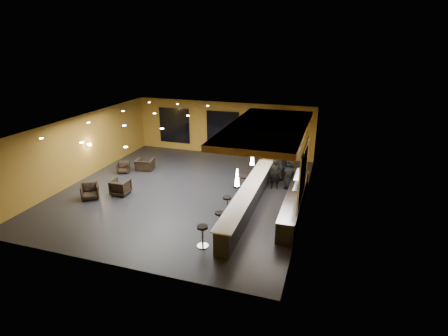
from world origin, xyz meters
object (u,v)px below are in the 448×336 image
(pendant_0, at_px, (237,177))
(armchair_d, at_px, (145,165))
(staff_a, at_px, (275,174))
(bar_stool_3, at_px, (237,191))
(prep_counter, at_px, (294,202))
(staff_c, at_px, (290,174))
(bar_counter, at_px, (249,199))
(pendant_1, at_px, (252,157))
(staff_b, at_px, (286,167))
(armchair_c, at_px, (123,167))
(bar_stool_2, at_px, (227,203))
(column, at_px, (269,145))
(armchair_b, at_px, (121,187))
(pendant_2, at_px, (264,142))
(armchair_a, at_px, (90,191))
(bar_stool_4, at_px, (244,182))
(bar_stool_1, at_px, (219,218))
(bar_stool_5, at_px, (252,172))
(bar_stool_0, at_px, (202,233))

(pendant_0, bearing_deg, armchair_d, 144.32)
(staff_a, height_order, bar_stool_3, staff_a)
(prep_counter, xyz_separation_m, staff_c, (-0.57, 2.42, 0.39))
(bar_counter, relative_size, pendant_0, 11.43)
(pendant_1, height_order, staff_c, pendant_1)
(prep_counter, xyz_separation_m, staff_b, (-0.83, 3.09, 0.50))
(staff_c, relative_size, armchair_c, 2.34)
(prep_counter, relative_size, bar_stool_2, 7.37)
(bar_counter, height_order, armchair_c, bar_counter)
(pendant_1, xyz_separation_m, armchair_c, (-8.06, 1.82, -2.03))
(column, relative_size, pendant_0, 5.00)
(staff_b, height_order, staff_c, staff_b)
(bar_counter, height_order, armchair_d, bar_counter)
(bar_counter, relative_size, armchair_b, 9.46)
(staff_b, relative_size, armchair_c, 2.65)
(pendant_2, distance_m, armchair_a, 8.94)
(bar_counter, height_order, staff_a, staff_a)
(staff_b, bearing_deg, bar_stool_4, -119.11)
(armchair_b, xyz_separation_m, bar_stool_3, (5.71, 1.12, 0.10))
(bar_counter, xyz_separation_m, pendant_0, (0.00, -2.00, 1.85))
(staff_c, height_order, bar_stool_4, staff_c)
(staff_a, bearing_deg, armchair_b, -175.86)
(pendant_2, height_order, bar_stool_4, pendant_2)
(armchair_d, bearing_deg, bar_stool_4, 158.74)
(pendant_2, distance_m, bar_stool_1, 5.46)
(armchair_c, xyz_separation_m, armchair_d, (0.96, 0.78, 0.01))
(bar_counter, distance_m, column, 4.77)
(pendant_1, relative_size, armchair_c, 1.00)
(armchair_b, height_order, bar_stool_2, bar_stool_2)
(prep_counter, bearing_deg, staff_b, 105.11)
(column, height_order, staff_b, column)
(pendant_1, bearing_deg, armchair_c, 167.29)
(pendant_1, xyz_separation_m, staff_a, (0.73, 2.23, -1.55))
(pendant_2, distance_m, bar_stool_3, 3.00)
(armchair_c, xyz_separation_m, bar_stool_4, (7.34, -0.41, 0.21))
(pendant_0, height_order, armchair_b, pendant_0)
(armchair_b, distance_m, armchair_c, 3.09)
(prep_counter, relative_size, bar_stool_1, 7.68)
(prep_counter, height_order, bar_stool_2, prep_counter)
(bar_counter, xyz_separation_m, armchair_c, (-8.06, 2.32, -0.18))
(staff_b, relative_size, bar_stool_2, 2.28)
(bar_stool_3, distance_m, bar_stool_4, 1.13)
(staff_c, xyz_separation_m, armchair_a, (-9.06, -4.13, -0.45))
(armchair_d, distance_m, bar_stool_5, 6.45)
(prep_counter, bearing_deg, bar_stool_0, -126.20)
(pendant_0, relative_size, bar_stool_5, 0.91)
(prep_counter, distance_m, bar_stool_5, 3.99)
(bar_stool_4, bearing_deg, bar_stool_2, -92.29)
(column, relative_size, bar_stool_5, 4.55)
(armchair_a, xyz_separation_m, bar_stool_4, (6.92, 3.12, 0.16))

